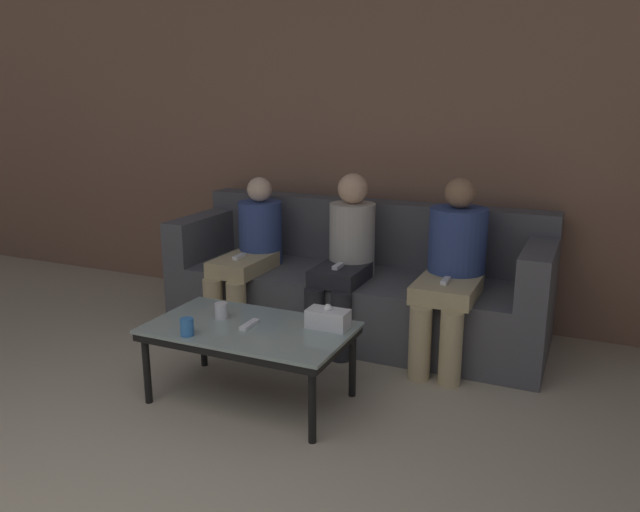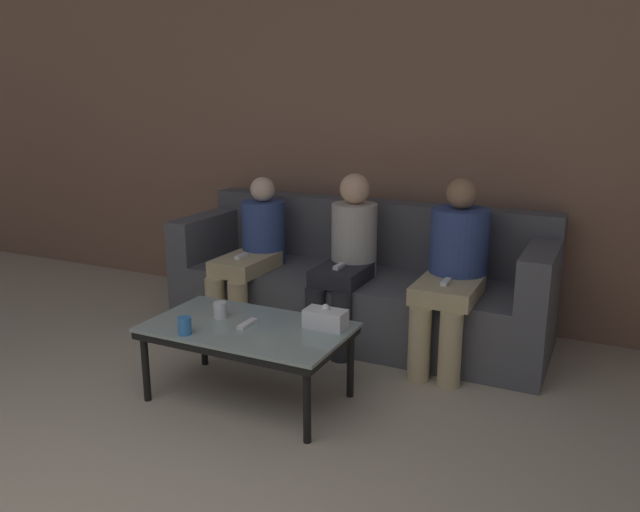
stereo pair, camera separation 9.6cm
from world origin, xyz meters
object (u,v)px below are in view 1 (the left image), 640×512
object	(u,v)px
coffee_table	(250,334)
cup_near_left	(221,311)
tissue_box	(328,319)
seated_person_mid_left	(346,255)
couch	(357,286)
seated_person_mid_right	(453,265)
cup_near_right	(187,327)
seated_person_left_end	(251,251)
game_remote	(250,325)

from	to	relation	value
coffee_table	cup_near_left	bearing A→B (deg)	168.90
tissue_box	seated_person_mid_left	world-z (taller)	seated_person_mid_left
couch	seated_person_mid_left	size ratio (longest dim) A/B	2.28
coffee_table	tissue_box	size ratio (longest dim) A/B	4.89
seated_person_mid_right	coffee_table	bearing A→B (deg)	-130.81
seated_person_mid_left	cup_near_left	bearing A→B (deg)	-110.46
cup_near_left	cup_near_right	size ratio (longest dim) A/B	0.98
cup_near_right	seated_person_left_end	world-z (taller)	seated_person_left_end
couch	tissue_box	bearing A→B (deg)	-77.41
seated_person_left_end	seated_person_mid_right	bearing A→B (deg)	1.53
couch	cup_near_right	size ratio (longest dim) A/B	28.15
cup_near_right	game_remote	size ratio (longest dim) A/B	0.61
couch	game_remote	distance (m)	1.22
seated_person_mid_left	seated_person_left_end	bearing A→B (deg)	-177.02
tissue_box	seated_person_left_end	world-z (taller)	seated_person_left_end
coffee_table	tissue_box	xyz separation A→B (m)	(0.39, 0.15, 0.09)
cup_near_right	tissue_box	xyz separation A→B (m)	(0.61, 0.39, 0.01)
couch	cup_near_left	distance (m)	1.22
cup_near_right	tissue_box	distance (m)	0.73
coffee_table	seated_person_left_end	xyz separation A→B (m)	(-0.55, 0.95, 0.18)
couch	cup_near_left	xyz separation A→B (m)	(-0.35, -1.16, 0.14)
couch	coffee_table	size ratio (longest dim) A/B	2.38
cup_near_left	seated_person_mid_left	bearing A→B (deg)	69.54
seated_person_left_end	seated_person_mid_left	world-z (taller)	seated_person_mid_left
tissue_box	seated_person_left_end	bearing A→B (deg)	139.52
coffee_table	cup_near_left	world-z (taller)	cup_near_left
seated_person_mid_left	couch	bearing A→B (deg)	90.00
couch	seated_person_left_end	size ratio (longest dim) A/B	2.42
tissue_box	seated_person_mid_right	distance (m)	0.97
seated_person_mid_right	cup_near_left	bearing A→B (deg)	-138.01
cup_near_left	seated_person_mid_left	distance (m)	1.02
cup_near_right	coffee_table	bearing A→B (deg)	46.84
cup_near_left	seated_person_mid_right	size ratio (longest dim) A/B	0.08
coffee_table	couch	bearing A→B (deg)	82.76
cup_near_right	seated_person_mid_left	distance (m)	1.29
seated_person_mid_left	tissue_box	bearing A→B (deg)	-74.28
coffee_table	seated_person_mid_right	bearing A→B (deg)	49.19
tissue_box	game_remote	bearing A→B (deg)	-158.49
cup_near_left	couch	bearing A→B (deg)	73.10
game_remote	seated_person_mid_left	world-z (taller)	seated_person_mid_left
seated_person_left_end	seated_person_mid_left	size ratio (longest dim) A/B	0.94
coffee_table	seated_person_mid_left	xyz separation A→B (m)	(0.15, 0.99, 0.22)
seated_person_mid_left	cup_near_right	bearing A→B (deg)	-107.13
game_remote	seated_person_mid_right	xyz separation A→B (m)	(0.85, 0.99, 0.18)
tissue_box	seated_person_mid_left	xyz separation A→B (m)	(-0.23, 0.83, 0.12)
cup_near_left	seated_person_left_end	bearing A→B (deg)	110.81
coffee_table	cup_near_left	size ratio (longest dim) A/B	12.05
couch	cup_near_left	size ratio (longest dim) A/B	28.69
cup_near_right	tissue_box	bearing A→B (deg)	32.66
tissue_box	couch	bearing A→B (deg)	102.59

